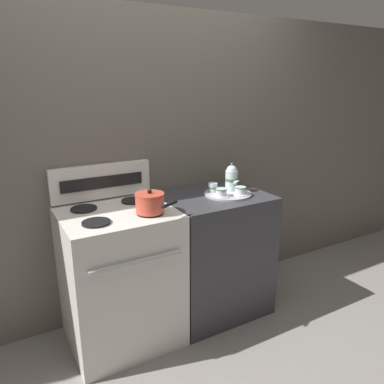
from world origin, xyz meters
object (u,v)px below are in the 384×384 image
teacup_left (221,192)px  saucepan (150,203)px  stove (121,277)px  teapot (232,178)px  teacup_right (240,191)px  serving_tray (228,194)px  creamer_jug (213,187)px

teacup_left → saucepan: bearing=-174.9°
stove → teapot: 1.04m
teapot → teacup_right: (-0.00, -0.11, -0.07)m
teapot → teacup_right: bearing=-91.5°
serving_tray → creamer_jug: bearing=132.9°
teapot → teacup_right: teapot is taller
stove → serving_tray: (0.82, -0.05, 0.47)m
teacup_left → stove: bearing=172.8°
stove → teacup_left: bearing=-7.2°
teacup_left → creamer_jug: size_ratio=1.68×
teapot → teacup_right: 0.13m
serving_tray → teacup_left: size_ratio=2.85×
serving_tray → teapot: bearing=34.2°
teacup_right → creamer_jug: creamer_jug is taller
teacup_left → serving_tray: bearing=26.2°
saucepan → stove: bearing=140.1°
stove → teapot: size_ratio=4.51×
teapot → teacup_left: 0.18m
stove → saucepan: bearing=-39.9°
serving_tray → teapot: teapot is taller
teacup_right → creamer_jug: 0.20m
saucepan → teacup_right: 0.70m
stove → teacup_left: (0.73, -0.09, 0.50)m
creamer_jug → teacup_left: bearing=-95.0°
teacup_left → creamer_jug: creamer_jug is taller
teacup_left → creamer_jug: 0.13m
stove → teacup_left: teacup_left is taller
teacup_right → teapot: bearing=88.5°
saucepan → creamer_jug: saucepan is taller
teapot → saucepan: bearing=-169.3°
saucepan → teapot: size_ratio=1.29×
teapot → teacup_left: size_ratio=1.73×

